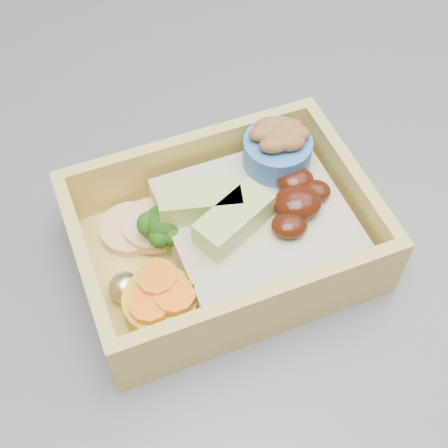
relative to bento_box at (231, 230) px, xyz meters
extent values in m
cube|color=#D4B957|center=(-0.01, 0.00, -0.02)|extent=(0.20, 0.17, 0.01)
cube|color=#D4B957|center=(-0.02, 0.05, 0.01)|extent=(0.17, 0.05, 0.04)
cube|color=#D4B957|center=(0.01, -0.06, 0.01)|extent=(0.17, 0.05, 0.04)
cube|color=#D4B957|center=(0.08, 0.02, 0.01)|extent=(0.04, 0.11, 0.04)
cube|color=#D4B957|center=(-0.09, -0.02, 0.01)|extent=(0.04, 0.11, 0.04)
cube|color=tan|center=(0.02, 0.00, 0.00)|extent=(0.13, 0.12, 0.03)
ellipsoid|color=#361208|center=(0.04, 0.00, 0.02)|extent=(0.03, 0.03, 0.02)
ellipsoid|color=#361208|center=(0.04, 0.02, 0.02)|extent=(0.03, 0.03, 0.01)
ellipsoid|color=#361208|center=(0.03, -0.01, 0.02)|extent=(0.03, 0.02, 0.01)
ellipsoid|color=#361208|center=(0.05, 0.01, 0.02)|extent=(0.02, 0.02, 0.01)
cube|color=#B4C969|center=(0.00, -0.01, 0.02)|extent=(0.05, 0.05, 0.02)
cube|color=#B4C969|center=(-0.02, 0.01, 0.02)|extent=(0.05, 0.02, 0.02)
cylinder|color=#72AB5C|center=(-0.04, 0.00, -0.01)|extent=(0.01, 0.01, 0.02)
sphere|color=#235713|center=(-0.04, 0.00, 0.01)|extent=(0.02, 0.02, 0.02)
sphere|color=#235713|center=(-0.04, 0.01, 0.01)|extent=(0.02, 0.02, 0.02)
sphere|color=#235713|center=(-0.05, 0.00, 0.01)|extent=(0.02, 0.02, 0.02)
sphere|color=#235713|center=(-0.04, 0.00, 0.01)|extent=(0.01, 0.01, 0.01)
sphere|color=#235713|center=(-0.04, -0.01, 0.01)|extent=(0.01, 0.01, 0.01)
sphere|color=#235713|center=(-0.04, 0.01, 0.01)|extent=(0.01, 0.01, 0.01)
cylinder|color=gold|center=(-0.05, -0.04, -0.01)|extent=(0.04, 0.04, 0.02)
cylinder|color=orange|center=(-0.05, -0.04, 0.01)|extent=(0.02, 0.02, 0.00)
cylinder|color=orange|center=(-0.05, -0.05, 0.01)|extent=(0.02, 0.02, 0.00)
cylinder|color=orange|center=(-0.04, -0.05, 0.01)|extent=(0.02, 0.02, 0.00)
cylinder|color=orange|center=(-0.05, -0.04, 0.01)|extent=(0.02, 0.02, 0.00)
cylinder|color=tan|center=(-0.06, 0.02, -0.01)|extent=(0.04, 0.04, 0.01)
cylinder|color=tan|center=(-0.05, 0.01, -0.01)|extent=(0.04, 0.04, 0.01)
ellipsoid|color=silver|center=(-0.03, 0.03, -0.01)|extent=(0.02, 0.02, 0.02)
ellipsoid|color=silver|center=(-0.07, -0.03, -0.01)|extent=(0.02, 0.02, 0.02)
cylinder|color=#3A72C8|center=(0.03, 0.04, 0.02)|extent=(0.04, 0.04, 0.02)
ellipsoid|color=brown|center=(0.03, 0.04, 0.04)|extent=(0.02, 0.02, 0.01)
ellipsoid|color=brown|center=(0.04, 0.05, 0.04)|extent=(0.02, 0.02, 0.01)
ellipsoid|color=brown|center=(0.03, 0.04, 0.04)|extent=(0.02, 0.02, 0.01)
ellipsoid|color=brown|center=(0.04, 0.03, 0.04)|extent=(0.02, 0.02, 0.01)
ellipsoid|color=brown|center=(0.03, 0.03, 0.04)|extent=(0.02, 0.02, 0.01)
ellipsoid|color=brown|center=(0.04, 0.04, 0.04)|extent=(0.02, 0.02, 0.01)
ellipsoid|color=brown|center=(0.03, 0.05, 0.04)|extent=(0.02, 0.02, 0.01)
camera|label=1|loc=(-0.03, -0.22, 0.31)|focal=50.00mm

